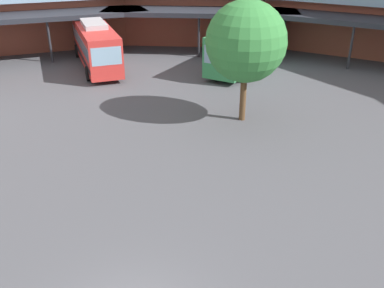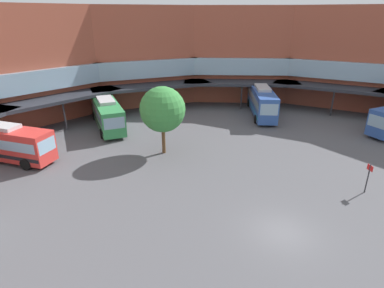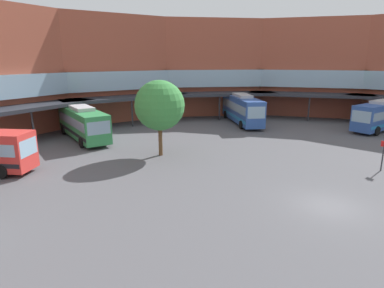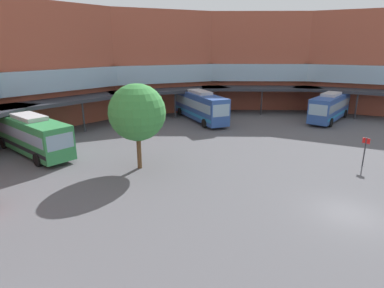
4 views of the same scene
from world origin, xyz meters
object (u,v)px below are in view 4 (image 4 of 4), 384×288
Objects in this scene: bus_2 at (32,134)px; plaza_tree at (137,113)px; bus_3 at (330,107)px; stop_sign_post at (365,149)px; bus_0 at (200,105)px.

plaza_tree is at bearing 21.35° from bus_2.
bus_2 is 1.62× the size of plaza_tree.
plaza_tree is at bearing -14.49° from bus_3.
plaza_tree reaches higher than bus_2.
plaza_tree is 2.76× the size of stop_sign_post.
plaza_tree is 18.75m from stop_sign_post.
bus_2 is at bearing -72.18° from bus_0.
bus_0 is 1.58× the size of plaza_tree.
bus_2 is 1.06× the size of bus_3.
stop_sign_post is (-16.85, -4.69, -0.36)m from bus_3.
bus_0 reaches higher than stop_sign_post.
bus_3 is (27.87, -22.23, 0.04)m from bus_2.
stop_sign_post is (11.02, -26.93, -0.32)m from bus_2.
bus_2 is 29.10m from stop_sign_post.
plaza_tree reaches higher than stop_sign_post.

